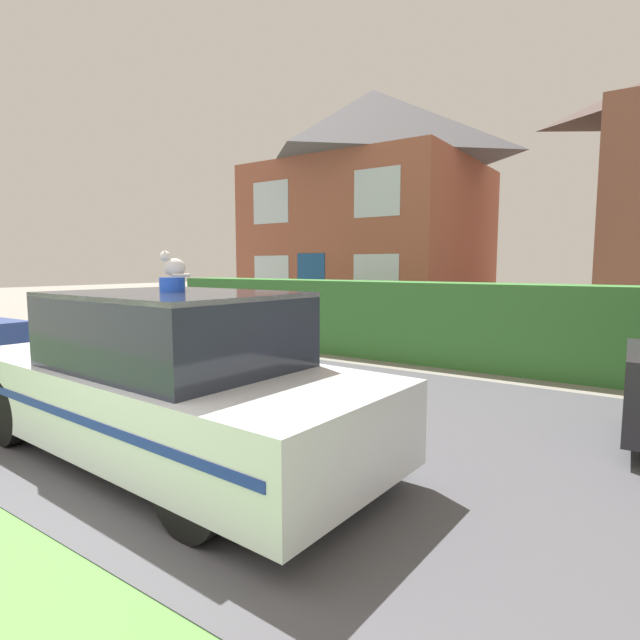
# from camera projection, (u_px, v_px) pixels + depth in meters

# --- Properties ---
(road_strip) EXTENTS (28.00, 5.93, 0.01)m
(road_strip) POSITION_uv_depth(u_px,v_px,m) (315.00, 419.00, 5.61)
(road_strip) COLOR #4C4C51
(road_strip) RESTS_ON ground
(garden_hedge) EXTENTS (11.37, 0.88, 1.44)m
(garden_hedge) POSITION_uv_depth(u_px,v_px,m) (416.00, 321.00, 9.11)
(garden_hedge) COLOR #3D7F38
(garden_hedge) RESTS_ON ground
(police_car) EXTENTS (4.51, 1.89, 1.62)m
(police_car) POSITION_uv_depth(u_px,v_px,m) (165.00, 380.00, 4.48)
(police_car) COLOR black
(police_car) RESTS_ON road_strip
(cat) EXTENTS (0.28, 0.22, 0.25)m
(cat) POSITION_uv_depth(u_px,v_px,m) (173.00, 266.00, 4.58)
(cat) COLOR silver
(cat) RESTS_ON police_car
(house_left) EXTENTS (7.14, 6.59, 7.59)m
(house_left) POSITION_uv_depth(u_px,v_px,m) (372.00, 203.00, 17.06)
(house_left) COLOR #93513D
(house_left) RESTS_ON ground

